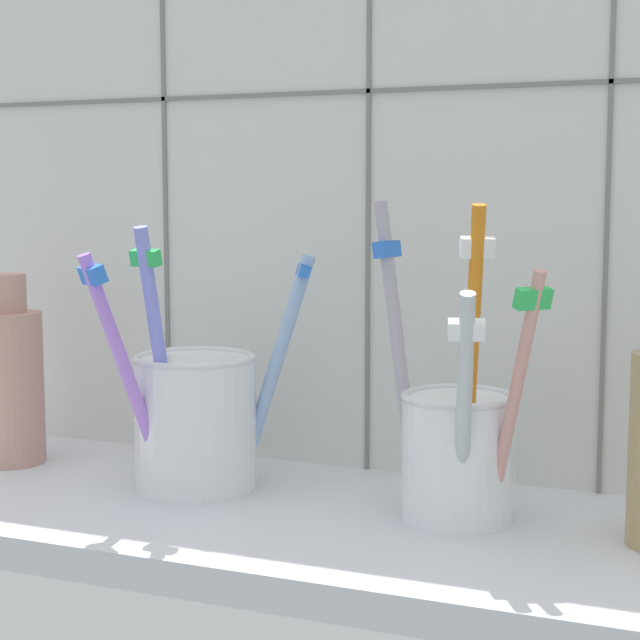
% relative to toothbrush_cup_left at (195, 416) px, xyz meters
% --- Properties ---
extents(counter_slab, '(0.64, 0.22, 0.02)m').
position_rel_toothbrush_cup_left_xyz_m(counter_slab, '(0.09, -0.02, -0.06)').
color(counter_slab, silver).
rests_on(counter_slab, ground).
extents(tile_wall_back, '(0.64, 0.02, 0.45)m').
position_rel_toothbrush_cup_left_xyz_m(tile_wall_back, '(0.09, 0.10, 0.16)').
color(tile_wall_back, silver).
rests_on(tile_wall_back, ground).
extents(toothbrush_cup_left, '(0.12, 0.12, 0.17)m').
position_rel_toothbrush_cup_left_xyz_m(toothbrush_cup_left, '(0.00, 0.00, 0.00)').
color(toothbrush_cup_left, white).
rests_on(toothbrush_cup_left, counter_slab).
extents(toothbrush_cup_right, '(0.12, 0.10, 0.19)m').
position_rel_toothbrush_cup_left_xyz_m(toothbrush_cup_right, '(0.18, -0.00, -0.00)').
color(toothbrush_cup_right, white).
rests_on(toothbrush_cup_right, counter_slab).
extents(ceramic_vase, '(0.05, 0.05, 0.14)m').
position_rel_toothbrush_cup_left_xyz_m(ceramic_vase, '(-0.16, 0.01, 0.01)').
color(ceramic_vase, tan).
rests_on(ceramic_vase, counter_slab).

